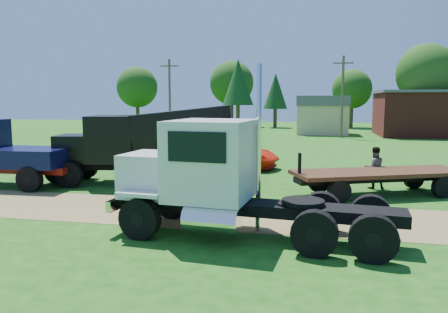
% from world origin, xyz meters
% --- Properties ---
extents(ground, '(140.00, 140.00, 0.00)m').
position_xyz_m(ground, '(0.00, 0.00, 0.00)').
color(ground, '#184B10').
rests_on(ground, ground).
extents(dirt_track, '(120.00, 4.20, 0.01)m').
position_xyz_m(dirt_track, '(0.00, 0.00, 0.01)').
color(dirt_track, olive).
rests_on(dirt_track, ground).
extents(white_semi_tractor, '(8.86, 3.63, 5.27)m').
position_xyz_m(white_semi_tractor, '(0.00, -2.31, 1.80)').
color(white_semi_tractor, black).
rests_on(white_semi_tractor, ground).
extents(black_dump_truck, '(9.26, 4.25, 3.93)m').
position_xyz_m(black_dump_truck, '(-4.90, 5.21, 2.16)').
color(black_dump_truck, black).
rests_on(black_dump_truck, ground).
extents(orange_pickup, '(6.46, 4.03, 1.67)m').
position_xyz_m(orange_pickup, '(-2.02, 10.98, 0.83)').
color(orange_pickup, red).
rests_on(orange_pickup, ground).
extents(flatbed_trailer, '(7.95, 5.11, 1.96)m').
position_xyz_m(flatbed_trailer, '(5.85, 4.55, 0.84)').
color(flatbed_trailer, '#321A10').
rests_on(flatbed_trailer, ground).
extents(spectator_b, '(1.09, 0.93, 1.99)m').
position_xyz_m(spectator_b, '(5.81, 6.03, 0.99)').
color(spectator_b, '#999999').
rests_on(spectator_b, ground).
extents(brick_building, '(15.40, 10.40, 5.30)m').
position_xyz_m(brick_building, '(18.00, 40.00, 2.66)').
color(brick_building, maroon).
rests_on(brick_building, ground).
extents(tan_shed, '(6.20, 5.40, 4.70)m').
position_xyz_m(tan_shed, '(4.00, 40.00, 2.42)').
color(tan_shed, tan).
rests_on(tan_shed, ground).
extents(utility_poles, '(42.20, 0.28, 9.00)m').
position_xyz_m(utility_poles, '(6.00, 35.00, 4.71)').
color(utility_poles, brown).
rests_on(utility_poles, ground).
extents(tree_row, '(58.90, 13.91, 11.61)m').
position_xyz_m(tree_row, '(5.95, 50.28, 6.63)').
color(tree_row, '#3A2C17').
rests_on(tree_row, ground).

